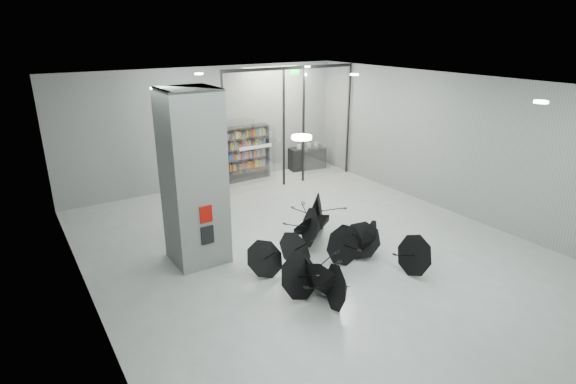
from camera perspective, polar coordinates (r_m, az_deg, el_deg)
room at (r=9.70m, az=6.32°, el=5.82°), size 14.00×14.02×4.01m
column at (r=10.42m, az=-11.76°, el=1.67°), size 1.20×1.20×4.00m
fire_cabinet at (r=10.09m, az=-10.21°, el=-2.75°), size 0.28×0.04×0.38m
info_panel at (r=10.29m, az=-10.04°, el=-5.32°), size 0.30×0.03×0.42m
exit_sign at (r=15.18m, az=0.86°, el=14.72°), size 0.30×0.06×0.15m
glass_partition at (r=15.57m, az=0.39°, el=8.76°), size 5.06×0.08×4.00m
bookshelf at (r=16.35m, az=-5.33°, el=4.86°), size 1.78×0.40×1.94m
shop_counter at (r=17.73m, az=2.37°, el=4.27°), size 1.48×0.77×0.85m
umbrella_cluster at (r=10.73m, az=4.76°, el=-7.29°), size 3.77×4.51×1.23m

